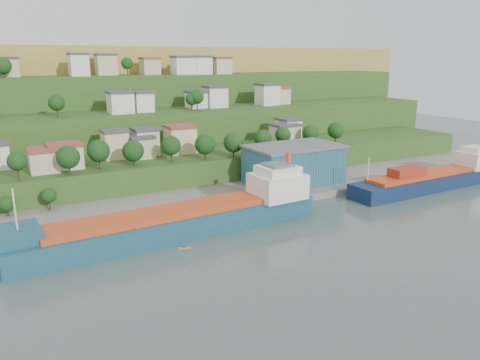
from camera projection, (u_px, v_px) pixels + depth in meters
ground at (233, 237)px, 114.73m from camera, size 500.00×500.00×0.00m
quay at (249, 197)px, 147.75m from camera, size 220.00×26.00×4.00m
hillside at (93, 137)px, 258.51m from camera, size 360.00×211.13×96.00m
cargo_ship_near at (184, 222)px, 115.85m from camera, size 78.47×16.92×20.01m
cargo_ship_far at (433, 180)px, 157.22m from camera, size 62.81×12.39×16.98m
warehouse at (294, 164)px, 155.05m from camera, size 31.60×19.99×12.80m
caravan at (16, 232)px, 109.91m from camera, size 7.38×4.74×3.20m
dinghy at (26, 238)px, 109.64m from camera, size 4.21×2.53×0.79m
kayak_orange at (196, 238)px, 113.19m from camera, size 3.43×1.43×0.85m
kayak_yellow at (184, 248)px, 107.69m from camera, size 3.02×1.30×0.75m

